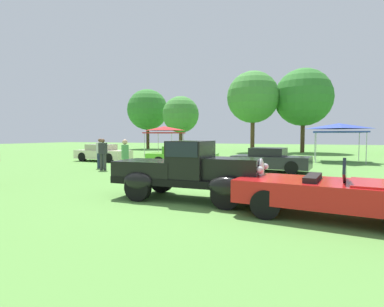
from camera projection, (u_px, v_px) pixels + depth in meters
ground_plane at (188, 199)px, 8.90m from camera, size 120.00×120.00×0.00m
feature_pickup_truck at (189, 170)px, 8.75m from camera, size 4.40×1.87×1.70m
neighbor_convertible at (338, 193)px, 6.72m from camera, size 4.44×2.25×1.40m
show_car_cream at (103, 153)px, 21.92m from camera, size 4.16×1.97×1.22m
show_car_lime at (182, 157)px, 17.98m from camera, size 4.33×2.33×1.22m
show_car_charcoal at (270, 160)px, 15.66m from camera, size 4.03×2.15×1.22m
spectator_near_truck at (100, 152)px, 17.14m from camera, size 0.47×0.40×1.69m
spectator_by_row at (103, 153)px, 16.14m from camera, size 0.44×0.31×1.69m
spectator_far_side at (125, 158)px, 12.80m from camera, size 0.45×0.46×1.69m
canopy_tent_left_field at (164, 129)px, 28.25m from camera, size 3.00×3.00×2.71m
canopy_tent_center_field at (339, 127)px, 21.31m from camera, size 3.34×3.34×2.71m
treeline_far_left at (148, 110)px, 42.27m from camera, size 5.62×5.62×8.25m
treeline_mid_left at (181, 115)px, 37.36m from camera, size 4.48×4.48×6.67m
treeline_center at (253, 97)px, 33.07m from camera, size 5.61×5.61×8.83m
treeline_mid_right at (303, 97)px, 32.82m from camera, size 6.18×6.18×9.07m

